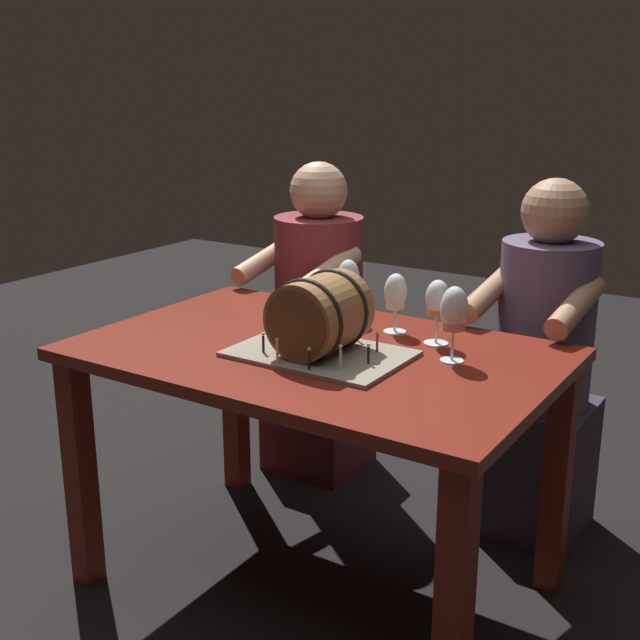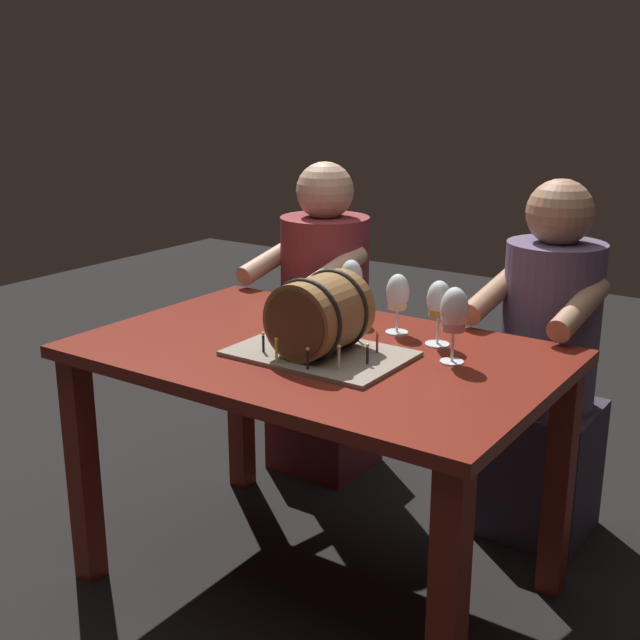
# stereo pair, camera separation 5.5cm
# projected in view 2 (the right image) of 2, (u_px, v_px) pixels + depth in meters

# --- Properties ---
(ground_plane) EXTENTS (8.00, 8.00, 0.00)m
(ground_plane) POSITION_uv_depth(u_px,v_px,m) (318.00, 582.00, 2.47)
(ground_plane) COLOR black
(dining_table) EXTENTS (1.30, 0.84, 0.74)m
(dining_table) POSITION_uv_depth(u_px,v_px,m) (318.00, 387.00, 2.30)
(dining_table) COLOR maroon
(dining_table) RESTS_ON ground
(barrel_cake) EXTENTS (0.46, 0.31, 0.23)m
(barrel_cake) POSITION_uv_depth(u_px,v_px,m) (320.00, 320.00, 2.17)
(barrel_cake) COLOR gray
(barrel_cake) RESTS_ON dining_table
(wine_glass_amber) EXTENTS (0.07, 0.07, 0.18)m
(wine_glass_amber) POSITION_uv_depth(u_px,v_px,m) (439.00, 302.00, 2.26)
(wine_glass_amber) COLOR white
(wine_glass_amber) RESTS_ON dining_table
(wine_glass_white) EXTENTS (0.07, 0.07, 0.18)m
(wine_glass_white) POSITION_uv_depth(u_px,v_px,m) (398.00, 295.00, 2.37)
(wine_glass_white) COLOR white
(wine_glass_white) RESTS_ON dining_table
(wine_glass_empty) EXTENTS (0.07, 0.07, 0.19)m
(wine_glass_empty) POSITION_uv_depth(u_px,v_px,m) (351.00, 279.00, 2.49)
(wine_glass_empty) COLOR white
(wine_glass_empty) RESTS_ON dining_table
(wine_glass_rose) EXTENTS (0.07, 0.07, 0.20)m
(wine_glass_rose) POSITION_uv_depth(u_px,v_px,m) (454.00, 313.00, 2.11)
(wine_glass_rose) COLOR white
(wine_glass_rose) RESTS_ON dining_table
(person_seated_left) EXTENTS (0.38, 0.47, 1.18)m
(person_seated_left) POSITION_uv_depth(u_px,v_px,m) (324.00, 333.00, 3.08)
(person_seated_left) COLOR #4C1B1E
(person_seated_left) RESTS_ON ground
(person_seated_right) EXTENTS (0.36, 0.46, 1.17)m
(person_seated_right) POSITION_uv_depth(u_px,v_px,m) (545.00, 383.00, 2.62)
(person_seated_right) COLOR #372D40
(person_seated_right) RESTS_ON ground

